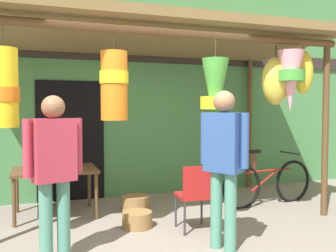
# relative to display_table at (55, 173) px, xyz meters

# --- Properties ---
(ground_plane) EXTENTS (30.00, 30.00, 0.00)m
(ground_plane) POSITION_rel_display_table_xyz_m (1.12, -1.44, -0.61)
(ground_plane) COLOR gray
(shop_facade) EXTENTS (11.78, 0.29, 3.99)m
(shop_facade) POSITION_rel_display_table_xyz_m (1.12, 0.98, 1.38)
(shop_facade) COLOR #47844C
(shop_facade) RESTS_ON ground_plane
(market_stall_canopy) EXTENTS (5.21, 2.52, 2.70)m
(market_stall_canopy) POSITION_rel_display_table_xyz_m (1.43, -0.49, 1.74)
(market_stall_canopy) COLOR brown
(market_stall_canopy) RESTS_ON ground_plane
(display_table) EXTENTS (1.16, 0.84, 0.68)m
(display_table) POSITION_rel_display_table_xyz_m (0.00, 0.00, 0.00)
(display_table) COLOR brown
(display_table) RESTS_ON ground_plane
(flower_heap_on_table) EXTENTS (0.70, 0.49, 0.17)m
(flower_heap_on_table) POSITION_rel_display_table_xyz_m (0.03, 0.03, 0.15)
(flower_heap_on_table) COLOR #D13399
(flower_heap_on_table) RESTS_ON display_table
(folding_chair) EXTENTS (0.42, 0.42, 0.84)m
(folding_chair) POSITION_rel_display_table_xyz_m (1.62, -1.31, -0.11)
(folding_chair) COLOR #AD1E1E
(folding_chair) RESTS_ON ground_plane
(wicker_basket_by_table) EXTENTS (0.42, 0.42, 0.24)m
(wicker_basket_by_table) POSITION_rel_display_table_xyz_m (1.14, -0.18, -0.50)
(wicker_basket_by_table) COLOR olive
(wicker_basket_by_table) RESTS_ON ground_plane
(wicker_basket_spare) EXTENTS (0.39, 0.39, 0.21)m
(wicker_basket_spare) POSITION_rel_display_table_xyz_m (0.97, -0.90, -0.51)
(wicker_basket_spare) COLOR olive
(wicker_basket_spare) RESTS_ON ground_plane
(parked_bicycle) EXTENTS (1.75, 0.44, 0.92)m
(parked_bicycle) POSITION_rel_display_table_xyz_m (3.24, -0.50, -0.27)
(parked_bicycle) COLOR black
(parked_bicycle) RESTS_ON ground_plane
(vendor_in_orange) EXTENTS (0.39, 0.53, 1.73)m
(vendor_in_orange) POSITION_rel_display_table_xyz_m (1.67, -1.94, 0.42)
(vendor_in_orange) COLOR #4C8E7A
(vendor_in_orange) RESTS_ON ground_plane
(customer_foreground) EXTENTS (0.57, 0.33, 1.67)m
(customer_foreground) POSITION_rel_display_table_xyz_m (-0.08, -1.71, 0.37)
(customer_foreground) COLOR #4C8E7A
(customer_foreground) RESTS_ON ground_plane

